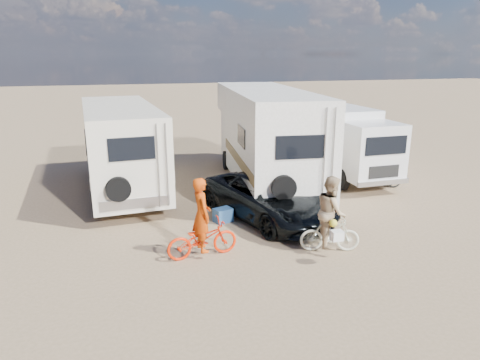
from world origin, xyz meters
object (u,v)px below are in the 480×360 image
object	(u,v)px
crate	(320,207)
bike_parked	(379,175)
rider_man	(202,221)
rv_main	(266,139)
dark_suv	(268,197)
bike_man	(202,239)
rider_woman	(331,218)
box_truck	(343,143)
cooler	(223,215)
rv_left	(122,149)
bike_woman	(330,234)

from	to	relation	value
crate	bike_parked	bearing A→B (deg)	30.41
rider_man	crate	bearing A→B (deg)	-69.69
rv_main	dark_suv	distance (m)	3.84
dark_suv	rider_man	bearing A→B (deg)	-157.57
bike_man	rider_woman	distance (m)	3.35
box_truck	crate	distance (m)	4.87
rider_woman	crate	bearing A→B (deg)	-4.13
rider_man	cooler	size ratio (longest dim) A/B	3.56
rv_main	bike_man	xyz separation A→B (m)	(-3.65, -5.64, -1.38)
bike_man	crate	size ratio (longest dim) A/B	4.10
rv_left	rider_man	xyz separation A→B (m)	(1.73, -6.30, -0.65)
bike_man	rv_left	bearing A→B (deg)	8.94
bike_man	bike_parked	size ratio (longest dim) A/B	1.10
rv_main	dark_suv	size ratio (longest dim) A/B	1.79
box_truck	rider_man	bearing A→B (deg)	-140.86
box_truck	crate	world-z (taller)	box_truck
rv_main	box_truck	xyz separation A→B (m)	(3.52, 0.32, -0.43)
rider_woman	bike_man	bearing A→B (deg)	96.59
box_truck	dark_suv	bearing A→B (deg)	-141.28
bike_man	dark_suv	bearing A→B (deg)	-55.95
bike_man	crate	bearing A→B (deg)	-69.69
rv_main	rider_woman	size ratio (longest dim) A/B	4.76
box_truck	rider_woman	size ratio (longest dim) A/B	3.19
bike_man	bike_woman	size ratio (longest dim) A/B	1.18
rv_left	crate	world-z (taller)	rv_left
rider_man	crate	world-z (taller)	rider_man
crate	rider_woman	bearing A→B (deg)	-111.29
cooler	rv_left	bearing A→B (deg)	105.66
rider_man	bike_parked	distance (m)	8.97
bike_woman	rider_woman	xyz separation A→B (m)	(0.00, 0.00, 0.46)
bike_man	rider_man	bearing A→B (deg)	-6.41
bike_woman	crate	bearing A→B (deg)	-4.13
rider_man	crate	xyz separation A→B (m)	(4.35, 2.19, -0.78)
bike_parked	cooler	world-z (taller)	bike_parked
rv_main	cooler	size ratio (longest dim) A/B	16.50
rv_main	rv_left	bearing A→B (deg)	179.57
dark_suv	bike_woman	world-z (taller)	dark_suv
rv_main	crate	distance (m)	3.90
rv_main	box_truck	size ratio (longest dim) A/B	1.49
dark_suv	rider_woman	bearing A→B (deg)	-93.22
box_truck	rider_man	xyz separation A→B (m)	(-7.17, -5.95, -0.48)
rider_woman	box_truck	bearing A→B (deg)	-13.62
cooler	dark_suv	bearing A→B (deg)	-20.69
box_truck	dark_suv	size ratio (longest dim) A/B	1.20
rv_left	rider_woman	size ratio (longest dim) A/B	4.01
bike_woman	rider_woman	bearing A→B (deg)	-72.84
box_truck	bike_man	xyz separation A→B (m)	(-7.17, -5.95, -0.95)
bike_woman	bike_parked	bearing A→B (deg)	-26.31
bike_woman	crate	xyz separation A→B (m)	(1.09, 2.80, -0.29)
rv_left	rider_man	world-z (taller)	rv_left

